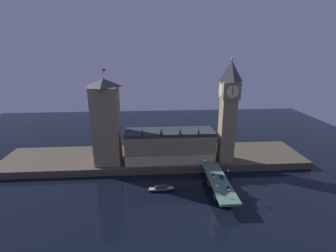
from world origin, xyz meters
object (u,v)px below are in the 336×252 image
object	(u,v)px
car_northbound_lead	(213,176)
street_lamp_mid	(228,174)
victoria_tower	(106,122)
street_lamp_near	(217,189)
car_southbound_lead	(228,188)
car_southbound_trail	(222,177)
boat_upstream	(161,189)
clock_tower	(228,109)
street_lamp_far	(205,163)
pedestrian_far_rail	(207,170)

from	to	relation	value
car_northbound_lead	street_lamp_mid	distance (m)	9.63
victoria_tower	street_lamp_near	size ratio (longest dim) A/B	10.69
car_southbound_lead	car_southbound_trail	size ratio (longest dim) A/B	1.16
car_northbound_lead	boat_upstream	xyz separation A→B (m)	(-31.37, -1.47, -6.66)
boat_upstream	clock_tower	bearing A→B (deg)	31.17
car_northbound_lead	car_southbound_lead	bearing A→B (deg)	-71.23
clock_tower	street_lamp_far	size ratio (longest dim) A/B	10.95
clock_tower	boat_upstream	bearing A→B (deg)	-148.83
street_lamp_far	clock_tower	bearing A→B (deg)	42.96
clock_tower	street_lamp_far	distance (m)	39.54
clock_tower	victoria_tower	world-z (taller)	clock_tower
pedestrian_far_rail	street_lamp_near	size ratio (longest dim) A/B	0.28
clock_tower	street_lamp_mid	size ratio (longest dim) A/B	10.47
street_lamp_far	victoria_tower	bearing A→B (deg)	162.33
car_northbound_lead	pedestrian_far_rail	bearing A→B (deg)	108.54
pedestrian_far_rail	boat_upstream	bearing A→B (deg)	-163.46
car_southbound_lead	boat_upstream	xyz separation A→B (m)	(-36.15, 12.61, -6.67)
car_southbound_trail	pedestrian_far_rail	world-z (taller)	pedestrian_far_rail
clock_tower	car_northbound_lead	distance (m)	46.14
victoria_tower	boat_upstream	world-z (taller)	victoria_tower
clock_tower	street_lamp_near	bearing A→B (deg)	-111.17
car_southbound_trail	street_lamp_far	bearing A→B (deg)	123.28
clock_tower	car_southbound_trail	size ratio (longest dim) A/B	17.45
boat_upstream	victoria_tower	bearing A→B (deg)	137.96
car_southbound_trail	street_lamp_mid	world-z (taller)	street_lamp_mid
victoria_tower	car_southbound_lead	bearing A→B (deg)	-31.87
car_southbound_lead	clock_tower	bearing A→B (deg)	75.84
car_southbound_lead	car_southbound_trail	distance (m)	12.54
car_southbound_lead	car_southbound_trail	xyz separation A→B (m)	(-0.00, 12.54, 0.06)
car_southbound_lead	street_lamp_far	size ratio (longest dim) A/B	0.73
car_southbound_lead	pedestrian_far_rail	world-z (taller)	pedestrian_far_rail
clock_tower	pedestrian_far_rail	distance (m)	43.11
pedestrian_far_rail	street_lamp_mid	bearing A→B (deg)	-49.94
car_southbound_lead	street_lamp_mid	size ratio (longest dim) A/B	0.69
street_lamp_near	street_lamp_far	xyz separation A→B (m)	(-0.00, 29.44, 0.28)
victoria_tower	car_northbound_lead	xyz separation A→B (m)	(66.65, -30.34, -26.32)
car_southbound_lead	street_lamp_near	xyz separation A→B (m)	(-7.58, -5.36, 3.13)
victoria_tower	car_northbound_lead	bearing A→B (deg)	-24.48
pedestrian_far_rail	victoria_tower	bearing A→B (deg)	160.14
boat_upstream	street_lamp_mid	bearing A→B (deg)	-4.77
boat_upstream	car_southbound_lead	bearing A→B (deg)	-19.23
car_southbound_trail	car_northbound_lead	bearing A→B (deg)	162.14
car_northbound_lead	street_lamp_near	world-z (taller)	street_lamp_near
car_northbound_lead	street_lamp_near	xyz separation A→B (m)	(-2.79, -19.44, 3.14)
car_northbound_lead	boat_upstream	distance (m)	32.10
street_lamp_near	clock_tower	bearing A→B (deg)	68.83
victoria_tower	street_lamp_near	xyz separation A→B (m)	(63.86, -49.78, -23.18)
car_northbound_lead	street_lamp_near	size ratio (longest dim) A/B	0.66
pedestrian_far_rail	street_lamp_mid	world-z (taller)	street_lamp_mid
car_southbound_trail	street_lamp_far	xyz separation A→B (m)	(-7.58, 11.54, 3.36)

